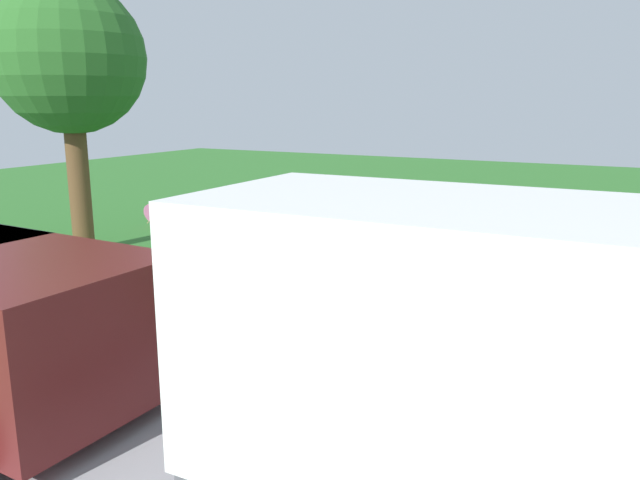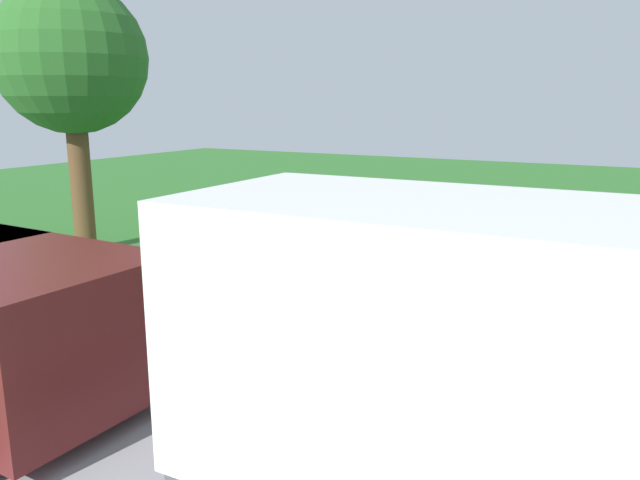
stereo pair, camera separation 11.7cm
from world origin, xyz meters
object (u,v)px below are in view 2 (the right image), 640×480
(box_trailer_white, at_px, (423,350))
(parasol_blue_0, at_px, (421,220))
(parasol_pink_3, at_px, (497,219))
(parasol_purple_2, at_px, (307,261))
(parasol_pink_4, at_px, (212,199))
(parasol_yellow_2, at_px, (177,245))
(shade_tree, at_px, (71,60))
(parasol_purple_3, at_px, (640,232))
(park_bench, at_px, (448,297))
(parasol_purple_0, at_px, (487,265))
(parasol_orange_0, at_px, (343,198))
(parasol_pink_1, at_px, (159,213))
(parasol_red_0, at_px, (238,215))

(box_trailer_white, relative_size, parasol_blue_0, 3.54)
(parasol_pink_3, height_order, parasol_purple_2, parasol_pink_3)
(parasol_pink_4, xyz_separation_m, parasol_yellow_2, (-2.74, 4.48, -0.01))
(shade_tree, xyz_separation_m, parasol_purple_3, (-9.72, -5.09, -3.27))
(box_trailer_white, bearing_deg, park_bench, -75.45)
(shade_tree, bearing_deg, park_bench, 173.44)
(parasol_purple_0, bearing_deg, parasol_pink_4, -20.96)
(parasol_pink_4, relative_size, parasol_purple_2, 1.56)
(parasol_purple_2, bearing_deg, parasol_pink_4, -37.39)
(parasol_pink_3, bearing_deg, parasol_orange_0, -10.07)
(park_bench, distance_m, shade_tree, 8.41)
(parasol_pink_3, bearing_deg, shade_tree, 37.63)
(parasol_blue_0, relative_size, parasol_purple_3, 1.00)
(parasol_blue_0, distance_m, parasol_pink_3, 1.69)
(parasol_purple_3, bearing_deg, box_trailer_white, 84.07)
(parasol_pink_3, relative_size, parasol_purple_0, 1.06)
(box_trailer_white, bearing_deg, parasol_purple_0, -80.35)
(parasol_pink_1, bearing_deg, parasol_pink_4, -97.60)
(shade_tree, relative_size, parasol_purple_3, 5.68)
(shade_tree, xyz_separation_m, parasol_blue_0, (-5.44, -4.44, -3.32))
(shade_tree, relative_size, parasol_red_0, 5.17)
(shade_tree, xyz_separation_m, parasol_orange_0, (-2.72, -6.05, -3.25))
(parasol_purple_3, height_order, parasol_orange_0, parasol_orange_0)
(parasol_pink_1, height_order, parasol_orange_0, parasol_orange_0)
(parasol_orange_0, bearing_deg, parasol_blue_0, 149.30)
(parasol_red_0, relative_size, parasol_orange_0, 0.88)
(parasol_pink_1, distance_m, parasol_red_0, 2.33)
(parasol_pink_4, bearing_deg, parasol_yellow_2, 121.46)
(shade_tree, distance_m, parasol_purple_3, 11.45)
(parasol_red_0, distance_m, parasol_purple_3, 8.28)
(park_bench, bearing_deg, parasol_pink_3, -82.42)
(parasol_red_0, bearing_deg, parasol_yellow_2, 103.33)
(park_bench, xyz_separation_m, parasol_yellow_2, (5.26, -0.80, -0.06))
(parasol_pink_3, xyz_separation_m, parasol_red_0, (5.09, 2.65, 0.07))
(parasol_purple_3, bearing_deg, parasol_yellow_2, 35.44)
(park_bench, xyz_separation_m, parasol_pink_1, (8.24, -3.54, -0.16))
(parasol_pink_4, distance_m, parasol_purple_2, 6.45)
(parasol_purple_0, bearing_deg, parasol_yellow_2, 15.31)
(parasol_purple_0, relative_size, parasol_purple_2, 1.26)
(parasol_pink_3, xyz_separation_m, parasol_purple_2, (2.05, 4.84, -0.11))
(park_bench, xyz_separation_m, parasol_orange_0, (5.00, -6.94, -0.02))
(park_bench, distance_m, parasol_pink_3, 6.25)
(parasol_pink_1, distance_m, parasol_purple_3, 10.53)
(parasol_pink_3, height_order, parasol_pink_4, parasol_pink_4)
(shade_tree, bearing_deg, parasol_purple_0, -170.09)
(parasol_pink_3, height_order, parasol_purple_0, parasol_purple_0)
(box_trailer_white, height_order, parasol_pink_4, box_trailer_white)
(park_bench, relative_size, shade_tree, 0.32)
(parasol_purple_0, relative_size, parasol_purple_3, 0.82)
(park_bench, distance_m, parasol_purple_2, 3.19)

